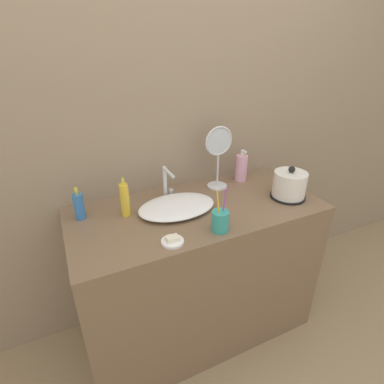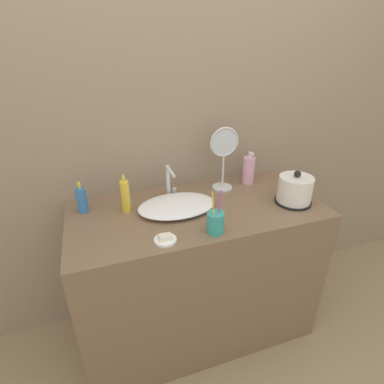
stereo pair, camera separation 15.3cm
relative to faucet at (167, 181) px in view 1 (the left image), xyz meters
The scene contains 12 objects.
ground_plane 1.10m from the faucet, 77.84° to the right, with size 12.00×12.00×0.00m, color #997F5B.
wall_back 0.37m from the faucet, 57.17° to the left, with size 6.00×0.04×2.60m.
vanity_counter 0.58m from the faucet, 58.65° to the right, with size 1.33×0.63×0.88m.
sink_basin 0.17m from the faucet, 92.01° to the right, with size 0.41×0.28×0.05m.
faucet is the anchor object (origin of this frame).
electric_kettle 0.68m from the faucet, 24.63° to the right, with size 0.19×0.19×0.19m.
toothbrush_cup 0.42m from the faucet, 75.43° to the right, with size 0.08×0.08×0.22m.
lotion_bottle 0.51m from the faucet, ahead, with size 0.07×0.07×0.20m.
shampoo_bottle 0.47m from the faucet, behind, with size 0.05×0.05×0.17m.
mouthwash_bottle 0.27m from the faucet, 161.95° to the right, with size 0.05×0.05×0.21m.
soap_dish 0.43m from the faucet, 108.24° to the right, with size 0.10×0.10×0.03m.
vanity_mirror 0.34m from the faucet, ahead, with size 0.17×0.12×0.37m.
Camera 1 is at (-0.62, -0.92, 1.67)m, focal length 28.00 mm.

